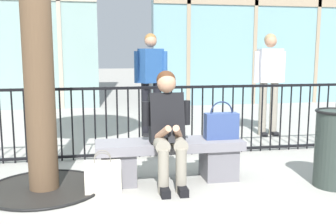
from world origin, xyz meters
The scene contains 9 objects.
ground_plane centered at (0.00, 0.00, 0.00)m, with size 60.00×60.00×0.00m, color #9E9B93.
stone_bench centered at (0.00, 0.00, 0.27)m, with size 1.60×0.44×0.45m.
seated_person_with_phone centered at (-0.05, -0.13, 0.65)m, with size 0.52×0.66×1.21m.
handbag_on_bench centered at (0.58, -0.01, 0.60)m, with size 0.37×0.14×0.42m.
shopping_bag centered at (-0.73, -0.27, 0.17)m, with size 0.36×0.13×0.43m.
bystander_at_railing centered at (0.13, 2.33, 1.00)m, with size 0.55×0.37×1.71m.
bystander_further_back centered at (2.10, 2.05, 1.00)m, with size 0.55×0.27×1.71m.
plaza_railing centered at (0.00, 1.03, 0.49)m, with size 8.89×0.04×0.96m.
trash_can centered at (1.66, -0.50, 0.42)m, with size 0.43×0.43×0.82m.
Camera 1 is at (-0.77, -4.04, 1.40)m, focal length 41.38 mm.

